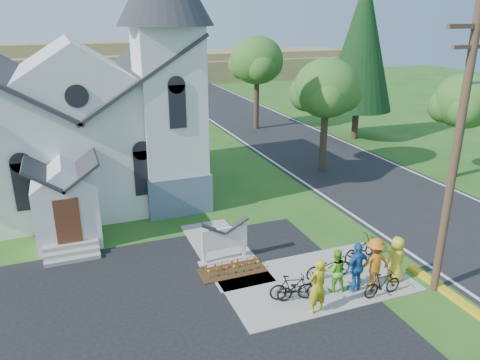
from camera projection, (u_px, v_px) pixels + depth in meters
name	position (u px, v px, depth m)	size (l,w,h in m)	color
ground	(286.00, 297.00, 16.71)	(120.00, 120.00, 0.00)	#255618
road	(318.00, 155.00, 33.26)	(8.00, 90.00, 0.02)	black
sidewalk	(316.00, 281.00, 17.65)	(7.00, 4.00, 0.05)	gray
church	(86.00, 102.00, 24.04)	(12.35, 12.00, 13.00)	white
church_sign	(224.00, 239.00, 18.77)	(2.20, 0.40, 1.70)	gray
flower_bed	(232.00, 271.00, 18.31)	(2.60, 1.10, 0.07)	#3D2510
utility_pole	(458.00, 147.00, 15.38)	(3.45, 0.28, 10.00)	#4A3125
tree_road_near	(327.00, 89.00, 28.36)	(4.00, 4.00, 7.05)	#34241C
tree_road_mid	(257.00, 61.00, 38.87)	(4.40, 4.40, 7.80)	#34241C
tree_road_far	(465.00, 102.00, 27.41)	(3.60, 3.60, 6.30)	#34241C
conifer	(362.00, 43.00, 35.09)	(5.20, 5.20, 12.40)	#34241C
distant_hills	(131.00, 67.00, 66.56)	(61.00, 10.00, 5.60)	olive
cyclist_0	(317.00, 286.00, 15.51)	(0.72, 0.47, 1.97)	gold
bike_0	(299.00, 288.00, 16.35)	(0.58, 1.66, 0.87)	black
cyclist_1	(335.00, 270.00, 16.77)	(0.79, 0.62, 1.63)	#5FC524
bike_1	(292.00, 288.00, 16.31)	(0.46, 1.63, 0.98)	black
cyclist_2	(357.00, 267.00, 16.73)	(1.12, 0.47, 1.91)	#215FA8
bike_2	(328.00, 267.00, 17.64)	(0.65, 1.85, 0.97)	black
cyclist_3	(374.00, 263.00, 16.98)	(1.25, 0.72, 1.93)	#CA6816
bike_3	(382.00, 284.00, 16.56)	(0.44, 1.56, 0.94)	black
cyclist_4	(396.00, 259.00, 17.40)	(0.87, 0.56, 1.77)	gold
bike_4	(361.00, 248.00, 19.01)	(0.64, 1.85, 0.97)	black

